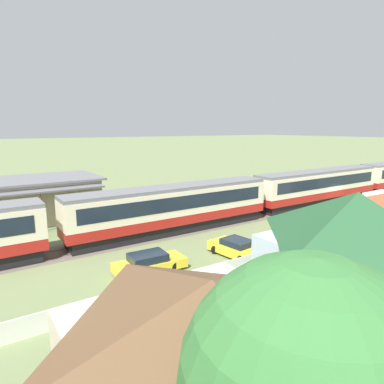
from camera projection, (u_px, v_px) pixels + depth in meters
The scene contains 10 objects.
ground_plane at pixel (333, 205), 40.88m from camera, with size 600.00×600.00×0.00m, color #707F51.
passenger_train at pixel (259, 194), 35.70m from camera, with size 80.24×2.94×4.11m.
railway_track at pixel (258, 215), 36.11m from camera, with size 140.42×3.60×0.04m.
station_building at pixel (32, 199), 33.79m from camera, with size 12.80×9.11×4.20m.
cottage_brown_roof at pixel (211, 359), 9.77m from camera, with size 7.74×8.50×5.00m.
cottage_dark_green_roof at pixel (354, 251), 16.71m from camera, with size 6.77×8.28×6.10m.
picket_fence_front at pixel (180, 283), 19.21m from camera, with size 46.18×0.06×1.05m, color white.
parked_car_yellow at pixel (236, 248), 24.54m from camera, with size 2.59×4.26×1.25m.
parked_car_yellow_2 at pixel (149, 263), 21.82m from camera, with size 4.68×2.07×1.25m.
yard_tree_2 at pixel (308, 384), 6.36m from camera, with size 4.97×4.97×6.88m.
Camera 1 is at (-36.18, -23.84, 9.09)m, focal length 32.00 mm.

